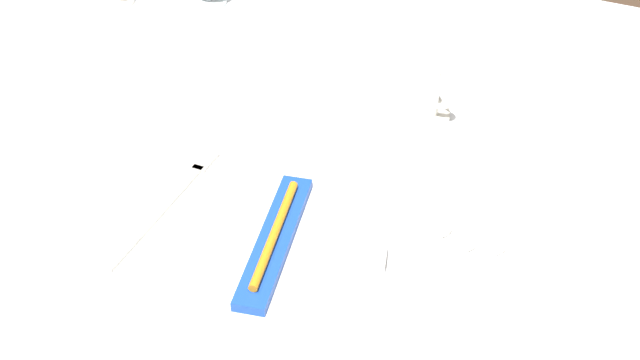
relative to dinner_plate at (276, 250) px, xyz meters
name	(u,v)px	position (x,y,z in m)	size (l,w,h in m)	color
dining_table	(342,184)	(-0.02, 0.24, -0.09)	(1.80, 1.11, 0.74)	white
dinner_plate	(276,250)	(0.00, 0.00, 0.00)	(0.25, 0.25, 0.02)	white
toothbrush_package	(275,239)	(0.00, 0.00, 0.02)	(0.08, 0.21, 0.02)	blue
fork_outer	(169,201)	(-0.16, 0.03, -0.01)	(0.02, 0.23, 0.00)	beige
spoon_soup	(422,265)	(0.16, 0.05, -0.01)	(0.03, 0.23, 0.01)	beige
spoon_dessert	(445,279)	(0.19, 0.04, -0.01)	(0.03, 0.23, 0.01)	beige
spoon_tea	(477,282)	(0.22, 0.05, -0.01)	(0.03, 0.23, 0.01)	beige
saucer_left	(405,114)	(0.04, 0.32, 0.00)	(0.12, 0.12, 0.01)	white
coffee_cup_left	(409,88)	(0.04, 0.32, 0.04)	(0.11, 0.09, 0.07)	white
napkin_folded	(563,85)	(0.23, 0.37, 0.06)	(0.08, 0.08, 0.14)	white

